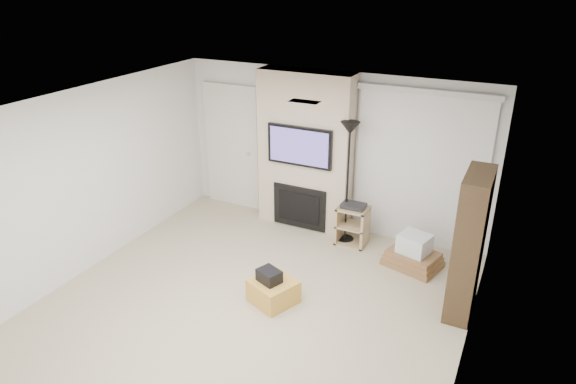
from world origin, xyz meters
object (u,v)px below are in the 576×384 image
at_px(ottoman, 273,291).
at_px(bookshelf, 469,245).
at_px(av_stand, 353,223).
at_px(box_stack, 413,254).
at_px(floor_lamp, 349,149).

relative_size(ottoman, bookshelf, 0.28).
bearing_deg(av_stand, ottoman, -101.63).
distance_m(ottoman, bookshelf, 2.43).
relative_size(ottoman, box_stack, 0.59).
bearing_deg(av_stand, box_stack, -13.99).
distance_m(ottoman, box_stack, 2.12).
height_order(av_stand, box_stack, av_stand).
height_order(floor_lamp, box_stack, floor_lamp).
bearing_deg(ottoman, box_stack, 49.48).
distance_m(av_stand, bookshelf, 2.09).
bearing_deg(floor_lamp, av_stand, -16.92).
relative_size(floor_lamp, box_stack, 2.22).
relative_size(floor_lamp, av_stand, 2.87).
height_order(floor_lamp, av_stand, floor_lamp).
distance_m(floor_lamp, av_stand, 1.15).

